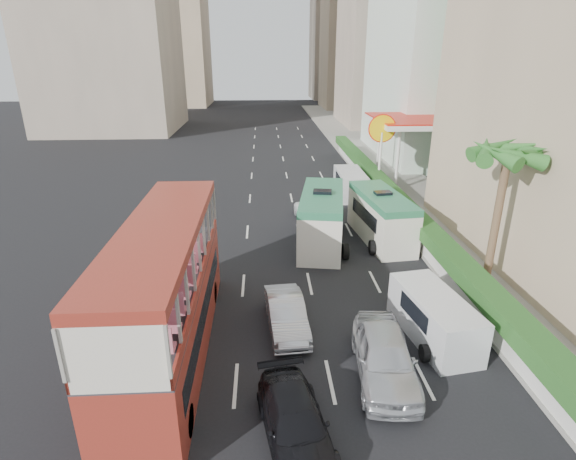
{
  "coord_description": "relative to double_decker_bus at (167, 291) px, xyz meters",
  "views": [
    {
      "loc": [
        -2.52,
        -14.2,
        10.32
      ],
      "look_at": [
        -1.5,
        4.0,
        3.2
      ],
      "focal_mm": 28.0,
      "sensor_mm": 36.0,
      "label": 1
    }
  ],
  "objects": [
    {
      "name": "minibus_far",
      "position": [
        10.36,
        10.37,
        -1.12
      ],
      "size": [
        2.81,
        6.54,
        2.81
      ],
      "primitive_type": "cube",
      "rotation": [
        0.0,
        0.0,
        0.11
      ],
      "color": "silver",
      "rests_on": "ground"
    },
    {
      "name": "car_silver_lane_a",
      "position": [
        4.28,
        1.25,
        -2.53
      ],
      "size": [
        1.77,
        4.17,
        1.34
      ],
      "primitive_type": "imported",
      "rotation": [
        0.0,
        0.0,
        0.09
      ],
      "color": "silver",
      "rests_on": "ground"
    },
    {
      "name": "palm_tree",
      "position": [
        13.8,
        4.0,
        0.85
      ],
      "size": [
        0.36,
        0.36,
        6.4
      ],
      "primitive_type": "cylinder",
      "color": "brown",
      "rests_on": "sidewalk"
    },
    {
      "name": "ground_plane",
      "position": [
        6.0,
        0.0,
        -2.53
      ],
      "size": [
        200.0,
        200.0,
        0.0
      ],
      "primitive_type": "plane",
      "color": "black",
      "rests_on": "ground"
    },
    {
      "name": "kerb_wall",
      "position": [
        12.2,
        14.0,
        -1.85
      ],
      "size": [
        0.3,
        44.0,
        1.0
      ],
      "primitive_type": "cube",
      "color": "silver",
      "rests_on": "sidewalk"
    },
    {
      "name": "shell_station",
      "position": [
        16.0,
        23.0,
        0.22
      ],
      "size": [
        6.5,
        8.0,
        5.5
      ],
      "primitive_type": "cube",
      "color": "silver",
      "rests_on": "ground"
    },
    {
      "name": "car_silver_lane_b",
      "position": [
        7.47,
        -1.8,
        -2.53
      ],
      "size": [
        2.33,
        4.92,
        1.63
      ],
      "primitive_type": "imported",
      "rotation": [
        0.0,
        0.0,
        -0.09
      ],
      "color": "silver",
      "rests_on": "ground"
    },
    {
      "name": "double_decker_bus",
      "position": [
        0.0,
        0.0,
        0.0
      ],
      "size": [
        2.5,
        11.0,
        5.06
      ],
      "primitive_type": "cube",
      "color": "maroon",
      "rests_on": "ground"
    },
    {
      "name": "car_black",
      "position": [
        4.23,
        -4.4,
        -2.53
      ],
      "size": [
        2.44,
        4.55,
        1.25
      ],
      "primitive_type": "imported",
      "rotation": [
        0.0,
        0.0,
        0.16
      ],
      "color": "black",
      "rests_on": "ground"
    },
    {
      "name": "tower_far_b",
      "position": [
        23.0,
        104.0,
        17.47
      ],
      "size": [
        14.0,
        14.0,
        40.0
      ],
      "primitive_type": "cube",
      "color": "tan",
      "rests_on": "ground"
    },
    {
      "name": "hedge",
      "position": [
        12.2,
        14.0,
        -1.0
      ],
      "size": [
        1.1,
        44.0,
        0.7
      ],
      "primitive_type": "cube",
      "color": "#2D6626",
      "rests_on": "kerb_wall"
    },
    {
      "name": "minibus_near",
      "position": [
        6.79,
        10.0,
        -1.01
      ],
      "size": [
        3.39,
        7.15,
        3.04
      ],
      "primitive_type": "cube",
      "rotation": [
        0.0,
        0.0,
        -0.17
      ],
      "color": "silver",
      "rests_on": "ground"
    },
    {
      "name": "panel_van_near",
      "position": [
        9.94,
        0.35,
        -1.64
      ],
      "size": [
        2.48,
        4.7,
        1.79
      ],
      "primitive_type": "cube",
      "rotation": [
        0.0,
        0.0,
        0.16
      ],
      "color": "silver",
      "rests_on": "ground"
    },
    {
      "name": "sidewalk",
      "position": [
        15.0,
        25.0,
        -2.44
      ],
      "size": [
        6.0,
        120.0,
        0.18
      ],
      "primitive_type": "cube",
      "color": "#99968C",
      "rests_on": "ground"
    },
    {
      "name": "van_asset",
      "position": [
        6.72,
        13.57,
        -2.53
      ],
      "size": [
        2.47,
        4.43,
        1.17
      ],
      "primitive_type": "imported",
      "rotation": [
        0.0,
        0.0,
        0.13
      ],
      "color": "silver",
      "rests_on": "ground"
    },
    {
      "name": "panel_van_far",
      "position": [
        10.23,
        19.37,
        -1.56
      ],
      "size": [
        1.94,
        4.84,
        1.93
      ],
      "primitive_type": "cube",
      "rotation": [
        0.0,
        0.0,
        -0.0
      ],
      "color": "silver",
      "rests_on": "ground"
    }
  ]
}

